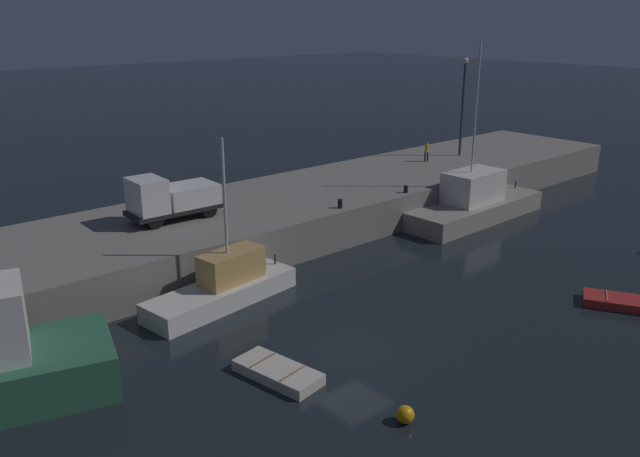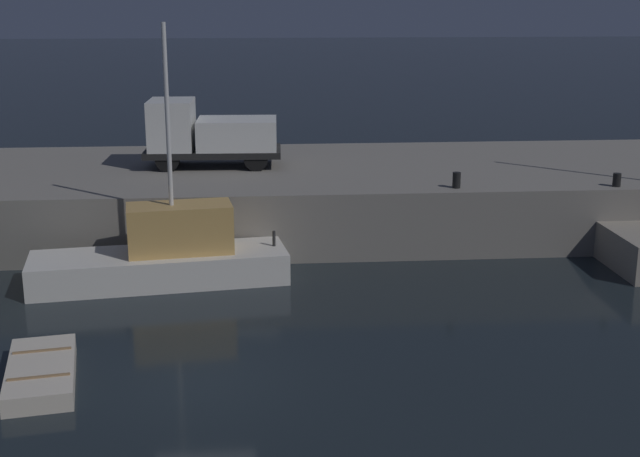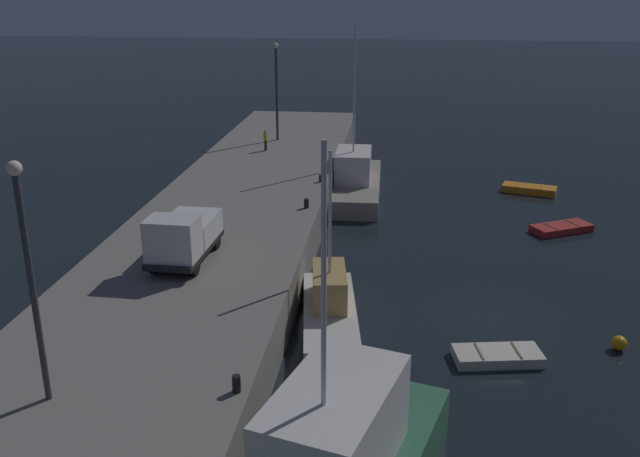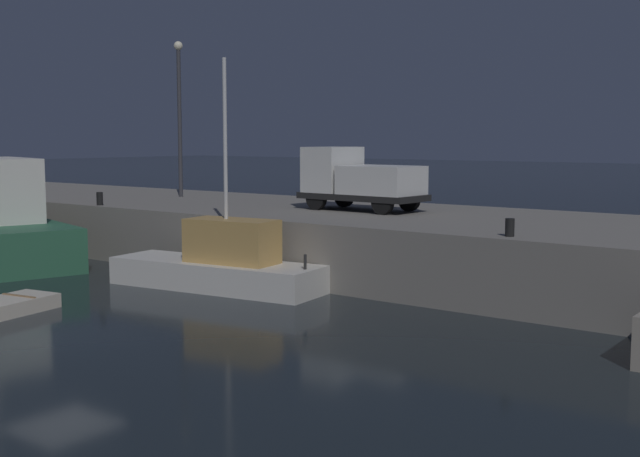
{
  "view_description": "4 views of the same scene",
  "coord_description": "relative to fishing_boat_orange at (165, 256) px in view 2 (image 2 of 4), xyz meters",
  "views": [
    {
      "loc": [
        -16.97,
        -17.25,
        13.34
      ],
      "look_at": [
        4.4,
        7.28,
        2.59
      ],
      "focal_mm": 36.49,
      "sensor_mm": 36.0,
      "label": 1
    },
    {
      "loc": [
        1.33,
        -18.95,
        8.88
      ],
      "look_at": [
        3.3,
        6.15,
        2.05
      ],
      "focal_mm": 49.04,
      "sensor_mm": 36.0,
      "label": 2
    },
    {
      "loc": [
        -29.54,
        4.75,
        14.76
      ],
      "look_at": [
        4.22,
        8.68,
        2.61
      ],
      "focal_mm": 39.16,
      "sensor_mm": 36.0,
      "label": 3
    },
    {
      "loc": [
        18.52,
        -12.76,
        5.31
      ],
      "look_at": [
        3.83,
        6.42,
        2.61
      ],
      "focal_mm": 45.69,
      "sensor_mm": 36.0,
      "label": 4
    }
  ],
  "objects": [
    {
      "name": "ground_plane",
      "position": [
        1.46,
        -7.58,
        -0.86
      ],
      "size": [
        320.0,
        320.0,
        0.0
      ],
      "primitive_type": "plane",
      "color": "black"
    },
    {
      "name": "pier_quay",
      "position": [
        1.46,
        6.69,
        0.32
      ],
      "size": [
        77.92,
        10.15,
        2.36
      ],
      "color": "gray",
      "rests_on": "ground"
    },
    {
      "name": "fishing_boat_orange",
      "position": [
        0.0,
        0.0,
        0.0
      ],
      "size": [
        8.2,
        3.38,
        8.03
      ],
      "color": "silver",
      "rests_on": "ground"
    },
    {
      "name": "dinghy_red_small",
      "position": [
        -2.27,
        -7.16,
        -0.64
      ],
      "size": [
        2.11,
        3.75,
        0.49
      ],
      "color": "beige",
      "rests_on": "ground"
    },
    {
      "name": "utility_truck",
      "position": [
        1.1,
        6.9,
        2.75
      ],
      "size": [
        5.24,
        2.39,
        2.57
      ],
      "color": "black",
      "rests_on": "pier_quay"
    },
    {
      "name": "bollard_central",
      "position": [
        15.36,
        2.15,
        1.73
      ],
      "size": [
        0.28,
        0.28,
        0.47
      ],
      "primitive_type": "cylinder",
      "color": "black",
      "rests_on": "pier_quay"
    },
    {
      "name": "bollard_east",
      "position": [
        9.77,
        2.36,
        1.77
      ],
      "size": [
        0.28,
        0.28,
        0.55
      ],
      "primitive_type": "cylinder",
      "color": "black",
      "rests_on": "pier_quay"
    }
  ]
}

